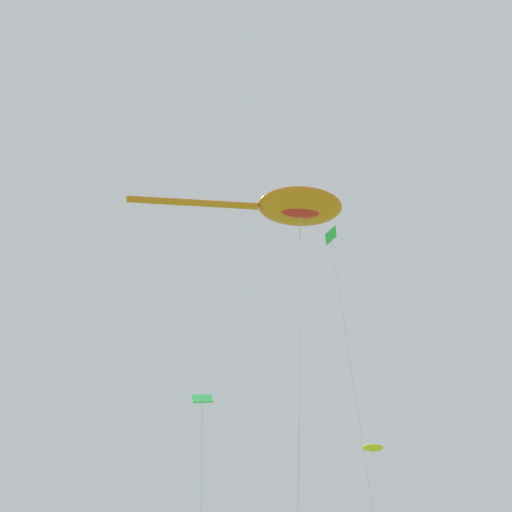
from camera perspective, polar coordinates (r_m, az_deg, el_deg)
The scene contains 4 objects.
big_show_kite at distance 24.80m, azimuth 3.70°, elevation 4.82°, with size 8.98×4.85×18.90m.
small_kite_stunt_black at distance 35.01m, azimuth 11.40°, elevation -18.08°, with size 3.67×2.97×13.56m.
small_kite_triangle_green at distance 28.57m, azimuth 7.87°, elevation -1.43°, with size 3.91×4.01×20.73m.
small_kite_delta_white at distance 22.45m, azimuth -5.30°, elevation -15.43°, with size 2.15×3.49×11.18m.
Camera 1 is at (-7.98, -4.24, 1.50)m, focal length 40.81 mm.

